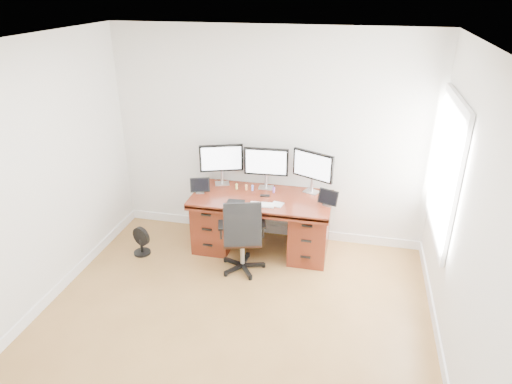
% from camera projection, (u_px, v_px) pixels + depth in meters
% --- Properties ---
extents(ground, '(4.50, 4.50, 0.00)m').
position_uv_depth(ground, '(221.00, 349.00, 4.28)').
color(ground, olive).
rests_on(ground, ground).
extents(back_wall, '(4.00, 0.10, 2.70)m').
position_uv_depth(back_wall, '(269.00, 138.00, 5.69)').
color(back_wall, silver).
rests_on(back_wall, ground).
extents(right_wall, '(0.10, 4.50, 2.70)m').
position_uv_depth(right_wall, '(476.00, 245.00, 3.40)').
color(right_wall, silver).
rests_on(right_wall, ground).
extents(desk, '(1.70, 0.80, 0.75)m').
position_uv_depth(desk, '(262.00, 221.00, 5.72)').
color(desk, '#592011').
rests_on(desk, ground).
extents(office_chair, '(0.63, 0.63, 0.96)m').
position_uv_depth(office_chair, '(242.00, 248.00, 5.31)').
color(office_chair, black).
rests_on(office_chair, ground).
extents(floor_fan, '(0.25, 0.21, 0.36)m').
position_uv_depth(floor_fan, '(141.00, 241.00, 5.70)').
color(floor_fan, black).
rests_on(floor_fan, ground).
extents(monitor_left, '(0.53, 0.22, 0.53)m').
position_uv_depth(monitor_left, '(221.00, 159.00, 5.76)').
color(monitor_left, silver).
rests_on(monitor_left, desk).
extents(monitor_center, '(0.55, 0.15, 0.53)m').
position_uv_depth(monitor_center, '(266.00, 163.00, 5.65)').
color(monitor_center, silver).
rests_on(monitor_center, desk).
extents(monitor_right, '(0.51, 0.27, 0.53)m').
position_uv_depth(monitor_right, '(313.00, 167.00, 5.53)').
color(monitor_right, silver).
rests_on(monitor_right, desk).
extents(tablet_left, '(0.25, 0.14, 0.19)m').
position_uv_depth(tablet_left, '(200.00, 186.00, 5.62)').
color(tablet_left, silver).
rests_on(tablet_left, desk).
extents(tablet_right, '(0.25, 0.15, 0.19)m').
position_uv_depth(tablet_right, '(328.00, 199.00, 5.31)').
color(tablet_right, silver).
rests_on(tablet_right, desk).
extents(keyboard, '(0.30, 0.14, 0.01)m').
position_uv_depth(keyboard, '(262.00, 205.00, 5.34)').
color(keyboard, white).
rests_on(keyboard, desk).
extents(trackpad, '(0.15, 0.15, 0.01)m').
position_uv_depth(trackpad, '(277.00, 204.00, 5.35)').
color(trackpad, silver).
rests_on(trackpad, desk).
extents(drawing_tablet, '(0.21, 0.14, 0.01)m').
position_uv_depth(drawing_tablet, '(236.00, 202.00, 5.41)').
color(drawing_tablet, black).
rests_on(drawing_tablet, desk).
extents(phone, '(0.12, 0.07, 0.01)m').
position_uv_depth(phone, '(265.00, 196.00, 5.57)').
color(phone, black).
rests_on(phone, desk).
extents(figurine_yellow, '(0.03, 0.03, 0.08)m').
position_uv_depth(figurine_yellow, '(237.00, 186.00, 5.74)').
color(figurine_yellow, '#E2DD67').
rests_on(figurine_yellow, desk).
extents(figurine_orange, '(0.03, 0.03, 0.08)m').
position_uv_depth(figurine_orange, '(246.00, 187.00, 5.71)').
color(figurine_orange, '#F1A656').
rests_on(figurine_orange, desk).
extents(figurine_blue, '(0.03, 0.03, 0.08)m').
position_uv_depth(figurine_blue, '(252.00, 187.00, 5.69)').
color(figurine_blue, '#6C7EED').
rests_on(figurine_blue, desk).
extents(figurine_purple, '(0.03, 0.03, 0.08)m').
position_uv_depth(figurine_purple, '(274.00, 189.00, 5.64)').
color(figurine_purple, '#A25FDB').
rests_on(figurine_purple, desk).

